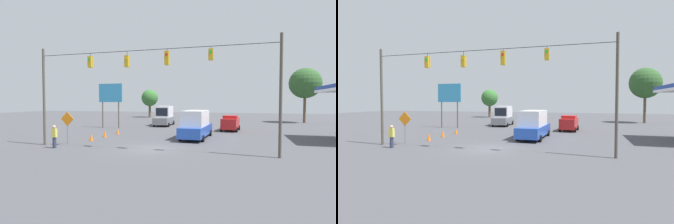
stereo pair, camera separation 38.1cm
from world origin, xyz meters
The scene contains 14 objects.
ground_plane centered at (0.00, 0.00, 0.00)m, with size 140.00×140.00×0.00m, color #47474C.
overhead_signal_span centered at (0.04, 0.83, 5.25)m, with size 18.93×0.38×8.20m.
box_truck_grey_withflow_far centered at (4.87, -19.63, 1.48)m, with size 2.80×6.29×3.03m.
sedan_red_oncoming_far centered at (-5.42, -14.76, 1.02)m, with size 2.35×4.24×1.97m.
box_truck_blue_crossing_near centered at (-2.42, -6.71, 1.40)m, with size 2.57×7.01×2.83m.
sedan_silver_withflow_deep centered at (1.73, -26.69, 1.01)m, with size 2.11×4.57×1.93m.
traffic_cone_nearest centered at (6.89, -2.41, 0.35)m, with size 0.34×0.34×0.70m, color orange.
traffic_cone_second centered at (6.96, -5.08, 0.35)m, with size 0.34×0.34×0.70m, color orange.
traffic_cone_third centered at (6.76, -7.61, 0.35)m, with size 0.34×0.34×0.70m, color orange.
roadside_billboard centered at (11.10, -13.95, 4.51)m, with size 3.59×0.16×6.26m.
work_zone_sign centered at (7.83, -0.19, 1.99)m, with size 1.27×0.06×2.84m.
pedestrian centered at (7.52, 1.87, 0.93)m, with size 0.40×0.28×1.83m.
tree_horizon_left centered at (14.46, -39.12, 4.57)m, with size 3.95×3.95×6.60m.
tree_horizon_right centered at (-17.25, -31.30, 6.92)m, with size 5.30×5.30×9.60m.
Camera 1 is at (-7.06, 19.35, 3.72)m, focal length 28.00 mm.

